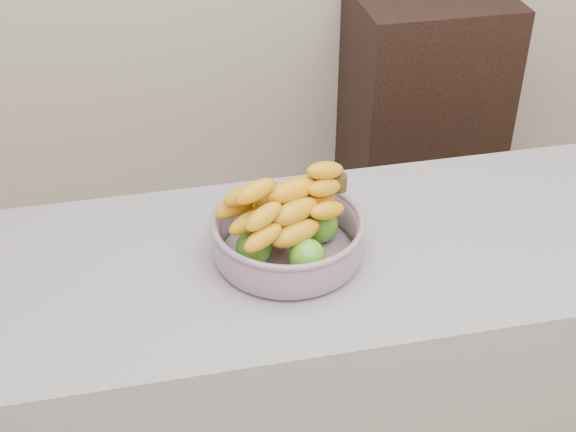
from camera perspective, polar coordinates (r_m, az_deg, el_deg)
The scene contains 3 objects.
counter at distance 2.02m, azimuth 6.04°, elevation -12.14°, with size 2.00×0.60×0.90m, color gray.
cabinet at distance 3.08m, azimuth 9.43°, elevation 6.68°, with size 0.54×0.43×0.97m, color black.
fruit_bowl at distance 1.63m, azimuth -0.01°, elevation -1.19°, with size 0.32×0.32×0.18m.
Camera 1 is at (-0.49, -0.73, 1.92)m, focal length 50.00 mm.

